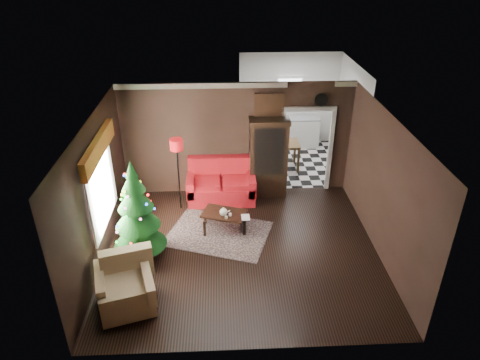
{
  "coord_description": "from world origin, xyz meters",
  "views": [
    {
      "loc": [
        -0.39,
        -7.16,
        5.55
      ],
      "look_at": [
        0.0,
        0.9,
        1.15
      ],
      "focal_mm": 32.56,
      "sensor_mm": 36.0,
      "label": 1
    }
  ],
  "objects_px": {
    "armchair": "(125,285)",
    "floor_lamp": "(179,177)",
    "curio_cabinet": "(268,160)",
    "loveseat": "(221,181)",
    "teapot": "(223,212)",
    "wall_clock": "(321,99)",
    "kitchen_table": "(285,155)",
    "coffee_table": "(224,221)",
    "christmas_tree": "(137,211)"
  },
  "relations": [
    {
      "from": "christmas_tree",
      "to": "kitchen_table",
      "type": "height_order",
      "value": "christmas_tree"
    },
    {
      "from": "coffee_table",
      "to": "curio_cabinet",
      "type": "bearing_deg",
      "value": 53.89
    },
    {
      "from": "loveseat",
      "to": "christmas_tree",
      "type": "distance_m",
      "value": 2.72
    },
    {
      "from": "curio_cabinet",
      "to": "wall_clock",
      "type": "xyz_separation_m",
      "value": [
        1.2,
        0.18,
        1.43
      ]
    },
    {
      "from": "coffee_table",
      "to": "wall_clock",
      "type": "distance_m",
      "value": 3.58
    },
    {
      "from": "loveseat",
      "to": "kitchen_table",
      "type": "height_order",
      "value": "loveseat"
    },
    {
      "from": "armchair",
      "to": "floor_lamp",
      "type": "bearing_deg",
      "value": 61.27
    },
    {
      "from": "armchair",
      "to": "kitchen_table",
      "type": "bearing_deg",
      "value": 39.83
    },
    {
      "from": "loveseat",
      "to": "christmas_tree",
      "type": "height_order",
      "value": "christmas_tree"
    },
    {
      "from": "curio_cabinet",
      "to": "kitchen_table",
      "type": "distance_m",
      "value": 1.67
    },
    {
      "from": "kitchen_table",
      "to": "floor_lamp",
      "type": "bearing_deg",
      "value": -144.12
    },
    {
      "from": "armchair",
      "to": "kitchen_table",
      "type": "height_order",
      "value": "armchair"
    },
    {
      "from": "christmas_tree",
      "to": "teapot",
      "type": "bearing_deg",
      "value": 23.38
    },
    {
      "from": "christmas_tree",
      "to": "loveseat",
      "type": "bearing_deg",
      "value": 52.36
    },
    {
      "from": "christmas_tree",
      "to": "teapot",
      "type": "distance_m",
      "value": 1.89
    },
    {
      "from": "loveseat",
      "to": "armchair",
      "type": "distance_m",
      "value": 3.88
    },
    {
      "from": "armchair",
      "to": "loveseat",
      "type": "bearing_deg",
      "value": 48.29
    },
    {
      "from": "teapot",
      "to": "wall_clock",
      "type": "distance_m",
      "value": 3.47
    },
    {
      "from": "kitchen_table",
      "to": "curio_cabinet",
      "type": "bearing_deg",
      "value": -114.44
    },
    {
      "from": "floor_lamp",
      "to": "wall_clock",
      "type": "xyz_separation_m",
      "value": [
        3.32,
        0.75,
        1.55
      ]
    },
    {
      "from": "curio_cabinet",
      "to": "wall_clock",
      "type": "height_order",
      "value": "wall_clock"
    },
    {
      "from": "armchair",
      "to": "curio_cabinet",
      "type": "bearing_deg",
      "value": 36.64
    },
    {
      "from": "curio_cabinet",
      "to": "floor_lamp",
      "type": "relative_size",
      "value": 1.01
    },
    {
      "from": "loveseat",
      "to": "kitchen_table",
      "type": "relative_size",
      "value": 2.27
    },
    {
      "from": "floor_lamp",
      "to": "teapot",
      "type": "xyz_separation_m",
      "value": [
        1.01,
        -1.04,
        -0.31
      ]
    },
    {
      "from": "armchair",
      "to": "wall_clock",
      "type": "bearing_deg",
      "value": 27.94
    },
    {
      "from": "teapot",
      "to": "christmas_tree",
      "type": "bearing_deg",
      "value": -156.62
    },
    {
      "from": "coffee_table",
      "to": "kitchen_table",
      "type": "height_order",
      "value": "kitchen_table"
    },
    {
      "from": "teapot",
      "to": "wall_clock",
      "type": "xyz_separation_m",
      "value": [
        2.31,
        1.79,
        1.86
      ]
    },
    {
      "from": "armchair",
      "to": "wall_clock",
      "type": "distance_m",
      "value": 5.92
    },
    {
      "from": "curio_cabinet",
      "to": "coffee_table",
      "type": "xyz_separation_m",
      "value": [
        -1.1,
        -1.51,
        -0.73
      ]
    },
    {
      "from": "curio_cabinet",
      "to": "teapot",
      "type": "xyz_separation_m",
      "value": [
        -1.11,
        -1.61,
        -0.43
      ]
    },
    {
      "from": "wall_clock",
      "to": "kitchen_table",
      "type": "bearing_deg",
      "value": 113.75
    },
    {
      "from": "floor_lamp",
      "to": "armchair",
      "type": "height_order",
      "value": "floor_lamp"
    },
    {
      "from": "wall_clock",
      "to": "teapot",
      "type": "bearing_deg",
      "value": -142.25
    },
    {
      "from": "floor_lamp",
      "to": "coffee_table",
      "type": "relative_size",
      "value": 2.04
    },
    {
      "from": "curio_cabinet",
      "to": "teapot",
      "type": "relative_size",
      "value": 9.82
    },
    {
      "from": "teapot",
      "to": "wall_clock",
      "type": "height_order",
      "value": "wall_clock"
    },
    {
      "from": "curio_cabinet",
      "to": "kitchen_table",
      "type": "bearing_deg",
      "value": 65.56
    },
    {
      "from": "christmas_tree",
      "to": "wall_clock",
      "type": "xyz_separation_m",
      "value": [
        3.98,
        2.51,
        1.33
      ]
    },
    {
      "from": "coffee_table",
      "to": "teapot",
      "type": "bearing_deg",
      "value": -97.78
    },
    {
      "from": "curio_cabinet",
      "to": "kitchen_table",
      "type": "height_order",
      "value": "curio_cabinet"
    },
    {
      "from": "wall_clock",
      "to": "curio_cabinet",
      "type": "bearing_deg",
      "value": -171.47
    },
    {
      "from": "curio_cabinet",
      "to": "teapot",
      "type": "height_order",
      "value": "curio_cabinet"
    },
    {
      "from": "loveseat",
      "to": "curio_cabinet",
      "type": "bearing_deg",
      "value": 10.83
    },
    {
      "from": "wall_clock",
      "to": "kitchen_table",
      "type": "xyz_separation_m",
      "value": [
        -0.55,
        1.25,
        -2.0
      ]
    },
    {
      "from": "teapot",
      "to": "kitchen_table",
      "type": "distance_m",
      "value": 3.52
    },
    {
      "from": "loveseat",
      "to": "armchair",
      "type": "bearing_deg",
      "value": -115.54
    },
    {
      "from": "floor_lamp",
      "to": "coffee_table",
      "type": "distance_m",
      "value": 1.51
    },
    {
      "from": "curio_cabinet",
      "to": "wall_clock",
      "type": "bearing_deg",
      "value": 8.53
    }
  ]
}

